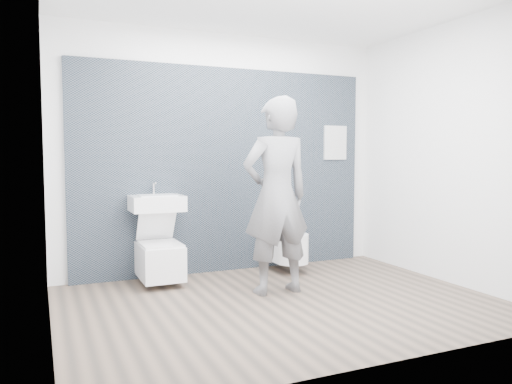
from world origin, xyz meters
name	(u,v)px	position (x,y,z in m)	size (l,w,h in m)	color
ground	(282,303)	(0.00, 0.00, 0.00)	(4.00, 4.00, 0.00)	brown
room_shell	(282,116)	(0.00, 0.00, 1.74)	(4.00, 4.00, 4.00)	silver
tile_wall	(227,270)	(0.00, 1.47, 0.00)	(3.60, 0.06, 2.40)	black
washbasin	(157,203)	(-0.89, 1.23, 0.87)	(0.56, 0.42, 0.42)	white
toilet_square	(160,259)	(-0.89, 1.13, 0.27)	(0.43, 0.62, 0.77)	white
toilet_rounded	(288,247)	(0.64, 1.12, 0.29)	(0.38, 0.64, 0.35)	white
info_placard	(334,260)	(1.48, 1.43, 0.00)	(0.33, 0.03, 0.44)	white
visitor	(276,196)	(0.11, 0.34, 0.98)	(0.71, 0.47, 1.95)	slate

